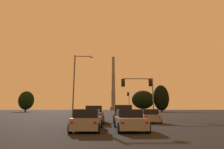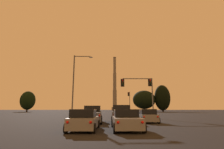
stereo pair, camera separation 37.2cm
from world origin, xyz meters
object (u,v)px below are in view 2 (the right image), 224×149
sedan_center_lane_second (126,120)px  traffic_light_overhead_right (142,87)px  suv_center_lane_front (121,114)px  hatchback_left_lane_second (84,120)px  traffic_light_far_right (129,99)px  street_lamp (76,80)px  smokestack (115,89)px  pickup_truck_left_lane_front (92,115)px  hatchback_right_lane_front (147,116)px

sedan_center_lane_second → traffic_light_overhead_right: bearing=73.6°
suv_center_lane_front → hatchback_left_lane_second: 7.62m
traffic_light_far_right → traffic_light_overhead_right: bearing=-92.7°
suv_center_lane_front → hatchback_left_lane_second: (-3.08, -6.96, -0.23)m
suv_center_lane_front → street_lamp: bearing=133.1°
hatchback_left_lane_second → smokestack: smokestack is taller
suv_center_lane_front → pickup_truck_left_lane_front: bearing=-178.9°
pickup_truck_left_lane_front → hatchback_right_lane_front: 6.09m
suv_center_lane_front → smokestack: bearing=90.0°
hatchback_right_lane_front → smokestack: bearing=90.7°
traffic_light_overhead_right → suv_center_lane_front: bearing=-116.8°
traffic_light_far_right → hatchback_left_lane_second: bearing=-101.0°
suv_center_lane_front → hatchback_right_lane_front: size_ratio=1.20×
pickup_truck_left_lane_front → traffic_light_far_right: bearing=74.0°
pickup_truck_left_lane_front → street_lamp: bearing=111.1°
hatchback_right_lane_front → street_lamp: bearing=143.7°
traffic_light_far_right → street_lamp: bearing=-112.1°
hatchback_right_lane_front → street_lamp: (-9.32, 7.20, 5.25)m
hatchback_right_lane_front → hatchback_left_lane_second: (-5.98, -7.09, 0.00)m
suv_center_lane_front → traffic_light_overhead_right: bearing=65.1°
pickup_truck_left_lane_front → hatchback_left_lane_second: pickup_truck_left_lane_front is taller
pickup_truck_left_lane_front → hatchback_left_lane_second: size_ratio=1.35×
pickup_truck_left_lane_front → traffic_light_overhead_right: 11.20m
pickup_truck_left_lane_front → street_lamp: 9.47m
suv_center_lane_front → smokestack: smokestack is taller
suv_center_lane_front → traffic_light_overhead_right: 9.50m
hatchback_left_lane_second → street_lamp: 15.59m
pickup_truck_left_lane_front → suv_center_lane_front: 3.19m
pickup_truck_left_lane_front → sedan_center_lane_second: 7.31m
hatchback_right_lane_front → hatchback_left_lane_second: 9.28m
pickup_truck_left_lane_front → sedan_center_lane_second: (3.05, -6.64, -0.14)m
traffic_light_overhead_right → street_lamp: street_lamp is taller
sedan_center_lane_second → suv_center_lane_front: bearing=88.2°
suv_center_lane_front → sedan_center_lane_second: (-0.14, -6.59, -0.23)m
sedan_center_lane_second → traffic_light_far_right: (5.40, 42.64, 3.76)m
traffic_light_overhead_right → smokestack: smokestack is taller
hatchback_right_lane_front → hatchback_left_lane_second: size_ratio=1.00×
street_lamp → smokestack: bearing=85.5°
street_lamp → pickup_truck_left_lane_front: bearing=-66.1°
hatchback_left_lane_second → traffic_light_far_right: size_ratio=0.61×
pickup_truck_left_lane_front → traffic_light_overhead_right: bearing=44.5°
suv_center_lane_front → smokestack: 150.66m
suv_center_lane_front → smokestack: (4.84, 149.28, 19.75)m
hatchback_left_lane_second → traffic_light_overhead_right: size_ratio=0.66×
suv_center_lane_front → traffic_light_far_right: bearing=83.5°
hatchback_right_lane_front → traffic_light_overhead_right: 8.71m
pickup_truck_left_lane_front → suv_center_lane_front: suv_center_lane_front is taller
sedan_center_lane_second → traffic_light_overhead_right: traffic_light_overhead_right is taller
hatchback_right_lane_front → sedan_center_lane_second: bearing=-112.9°
hatchback_right_lane_front → traffic_light_far_right: traffic_light_far_right is taller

